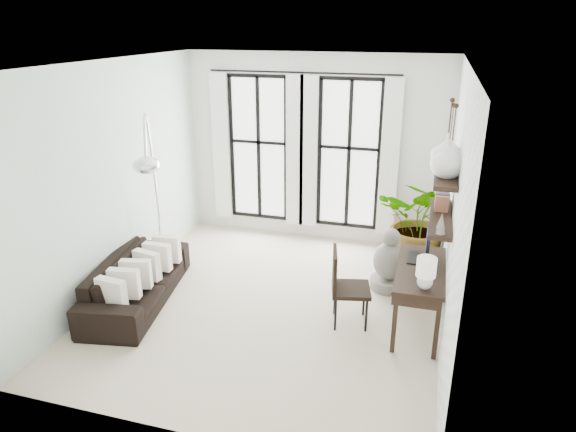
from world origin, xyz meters
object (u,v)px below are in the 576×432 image
at_px(sofa, 137,280).
at_px(plant, 422,223).
at_px(desk, 420,274).
at_px(buddha, 389,264).
at_px(arc_lamp, 150,158).
at_px(desk_chair, 344,283).

relative_size(sofa, plant, 1.50).
distance_m(desk, buddha, 1.12).
height_order(plant, arc_lamp, arc_lamp).
bearing_deg(plant, buddha, -113.54).
bearing_deg(sofa, arc_lamp, -22.40).
bearing_deg(arc_lamp, desk, -1.52).
distance_m(desk_chair, buddha, 1.20).
height_order(arc_lamp, buddha, arc_lamp).
xyz_separation_m(sofa, desk_chair, (2.83, 0.25, 0.26)).
xyz_separation_m(desk_chair, buddha, (0.47, 1.09, -0.19)).
relative_size(arc_lamp, buddha, 2.74).
bearing_deg(desk, plant, 91.35).
relative_size(plant, desk_chair, 1.43).
bearing_deg(plant, sofa, -148.72).
bearing_deg(desk, buddha, 114.57).
height_order(desk_chair, buddha, desk_chair).
bearing_deg(plant, arc_lamp, -153.64).
height_order(sofa, buddha, buddha).
xyz_separation_m(desk, buddha, (-0.44, 0.97, -0.37)).
bearing_deg(buddha, desk_chair, -113.44).
height_order(sofa, desk_chair, desk_chair).
distance_m(sofa, plant, 4.35).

